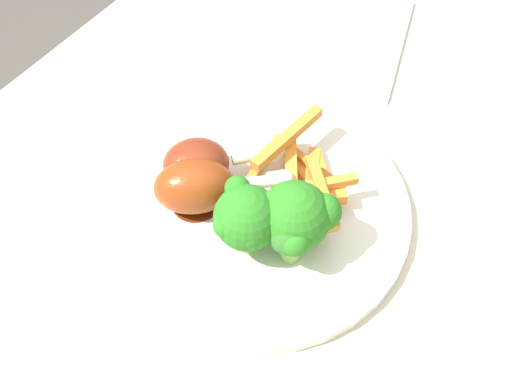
# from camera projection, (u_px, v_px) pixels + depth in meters

# --- Properties ---
(dining_table) EXTENTS (1.16, 0.69, 0.76)m
(dining_table) POSITION_uv_depth(u_px,v_px,m) (254.00, 291.00, 0.71)
(dining_table) COLOR beige
(dining_table) RESTS_ON ground_plane
(dinner_plate) EXTENTS (0.30, 0.30, 0.01)m
(dinner_plate) POSITION_uv_depth(u_px,v_px,m) (256.00, 208.00, 0.62)
(dinner_plate) COLOR white
(dinner_plate) RESTS_ON dining_table
(broccoli_floret_front) EXTENTS (0.07, 0.07, 0.08)m
(broccoli_floret_front) POSITION_uv_depth(u_px,v_px,m) (295.00, 218.00, 0.55)
(broccoli_floret_front) COLOR #7EB04F
(broccoli_floret_front) RESTS_ON dinner_plate
(broccoli_floret_middle) EXTENTS (0.06, 0.06, 0.07)m
(broccoli_floret_middle) POSITION_uv_depth(u_px,v_px,m) (245.00, 219.00, 0.55)
(broccoli_floret_middle) COLOR #79BE4C
(broccoli_floret_middle) RESTS_ON dinner_plate
(broccoli_floret_back) EXTENTS (0.05, 0.05, 0.06)m
(broccoli_floret_back) POSITION_uv_depth(u_px,v_px,m) (294.00, 229.00, 0.55)
(broccoli_floret_back) COLOR #7CBB59
(broccoli_floret_back) RESTS_ON dinner_plate
(carrot_fries_pile) EXTENTS (0.14, 0.12, 0.04)m
(carrot_fries_pile) POSITION_uv_depth(u_px,v_px,m) (302.00, 176.00, 0.61)
(carrot_fries_pile) COLOR orange
(carrot_fries_pile) RESTS_ON dinner_plate
(chicken_drumstick_near) EXTENTS (0.11, 0.11, 0.05)m
(chicken_drumstick_near) POSITION_uv_depth(u_px,v_px,m) (201.00, 164.00, 0.62)
(chicken_drumstick_near) COLOR #551A0E
(chicken_drumstick_near) RESTS_ON dinner_plate
(chicken_drumstick_far) EXTENTS (0.11, 0.12, 0.05)m
(chicken_drumstick_far) POSITION_uv_depth(u_px,v_px,m) (199.00, 186.00, 0.60)
(chicken_drumstick_far) COLOR #62210B
(chicken_drumstick_far) RESTS_ON dinner_plate
(fork) EXTENTS (0.19, 0.06, 0.00)m
(fork) POSITION_uv_depth(u_px,v_px,m) (394.00, 47.00, 0.77)
(fork) COLOR silver
(fork) RESTS_ON dining_table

